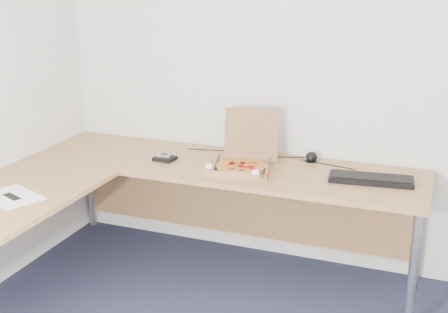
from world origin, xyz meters
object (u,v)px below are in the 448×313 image
at_px(keyboard, 371,179).
at_px(wallet, 165,158).
at_px(drinking_glass, 262,146).
at_px(desk, 146,184).
at_px(pizza_box, 242,163).

height_order(keyboard, wallet, keyboard).
relative_size(drinking_glass, wallet, 0.99).
bearing_deg(drinking_glass, wallet, -149.64).
distance_m(desk, keyboard, 1.31).
bearing_deg(keyboard, drinking_glass, 154.24).
bearing_deg(pizza_box, drinking_glass, 70.87).
height_order(desk, pizza_box, pizza_box).
bearing_deg(wallet, keyboard, 9.59).
relative_size(desk, pizza_box, 6.39).
height_order(drinking_glass, wallet, drinking_glass).
xyz_separation_m(desk, keyboard, (1.23, 0.43, 0.04)).
height_order(desk, drinking_glass, drinking_glass).
bearing_deg(keyboard, desk, -167.52).
bearing_deg(pizza_box, keyboard, -10.16).
height_order(pizza_box, wallet, pizza_box).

